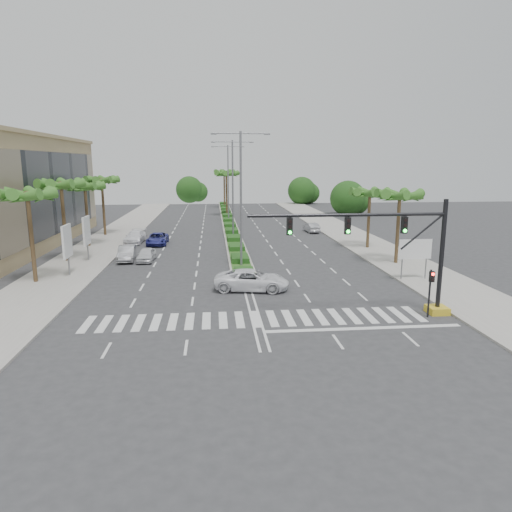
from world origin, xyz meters
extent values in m
plane|color=#333335|center=(0.00, 0.00, 0.00)|extent=(160.00, 160.00, 0.00)
cube|color=gray|center=(15.20, 20.00, 0.07)|extent=(6.00, 120.00, 0.15)
cube|color=gray|center=(-15.20, 20.00, 0.07)|extent=(6.00, 120.00, 0.15)
cube|color=gray|center=(0.00, 45.00, 0.10)|extent=(2.20, 75.00, 0.20)
cube|color=#23581E|center=(0.00, 45.00, 0.22)|extent=(1.80, 75.00, 0.04)
cube|color=gold|center=(11.50, 0.00, 0.23)|extent=(1.20, 1.20, 0.45)
cylinder|color=black|center=(11.50, 0.00, 3.70)|extent=(0.28, 0.28, 7.00)
cylinder|color=black|center=(5.50, 0.00, 6.30)|extent=(12.00, 0.20, 0.20)
cylinder|color=black|center=(10.10, 0.00, 5.20)|extent=(2.53, 0.12, 2.15)
cube|color=black|center=(9.00, 0.00, 5.65)|extent=(0.32, 0.24, 1.00)
cylinder|color=#19E533|center=(9.00, -0.14, 5.33)|extent=(0.20, 0.06, 0.20)
cube|color=black|center=(5.50, 0.00, 5.65)|extent=(0.32, 0.24, 1.00)
cylinder|color=#19E533|center=(5.50, -0.14, 5.33)|extent=(0.20, 0.06, 0.20)
cube|color=black|center=(2.00, 0.00, 5.65)|extent=(0.32, 0.24, 1.00)
cylinder|color=#19E533|center=(2.00, -0.14, 5.33)|extent=(0.20, 0.06, 0.20)
cylinder|color=black|center=(10.60, -0.60, 1.50)|extent=(0.12, 0.12, 3.00)
cube|color=black|center=(10.60, -0.75, 2.60)|extent=(0.28, 0.22, 0.65)
cylinder|color=red|center=(10.60, -0.88, 2.78)|extent=(0.18, 0.05, 0.18)
cylinder|color=slate|center=(12.50, 8.00, 1.40)|extent=(0.10, 0.10, 2.80)
cylinder|color=slate|center=(14.50, 8.00, 1.40)|extent=(0.10, 0.10, 2.80)
cube|color=#0C6638|center=(13.50, 8.00, 2.60)|extent=(2.60, 0.08, 1.50)
cube|color=white|center=(13.50, 7.95, 2.60)|extent=(2.70, 0.02, 1.60)
cylinder|color=slate|center=(-14.50, 12.00, 1.40)|extent=(0.12, 0.12, 2.80)
cube|color=white|center=(-14.50, 12.00, 3.00)|extent=(0.18, 2.10, 2.70)
cube|color=#D8594C|center=(-14.50, 12.00, 3.00)|extent=(0.12, 2.00, 2.60)
cylinder|color=slate|center=(-14.50, 18.00, 1.40)|extent=(0.12, 0.12, 2.80)
cube|color=white|center=(-14.50, 18.00, 3.00)|extent=(0.18, 2.10, 2.70)
cube|color=#D8594C|center=(-14.50, 18.00, 3.00)|extent=(0.12, 2.00, 2.60)
cylinder|color=brown|center=(-16.50, 10.00, 3.50)|extent=(0.32, 0.32, 7.00)
sphere|color=brown|center=(-16.50, 10.00, 6.90)|extent=(0.70, 0.70, 0.70)
cone|color=#316821|center=(-15.40, 10.00, 6.80)|extent=(0.90, 3.62, 1.50)
cone|color=#316821|center=(-15.81, 10.86, 6.80)|extent=(3.39, 2.96, 1.50)
cone|color=#316821|center=(-16.74, 11.07, 6.80)|extent=(3.73, 1.68, 1.50)
cone|color=#316821|center=(-17.49, 10.48, 6.80)|extent=(2.38, 3.65, 1.50)
cone|color=#316821|center=(-17.49, 9.52, 6.80)|extent=(2.38, 3.65, 1.50)
cone|color=#316821|center=(-16.74, 8.93, 6.80)|extent=(3.73, 1.68, 1.50)
cone|color=#316821|center=(-15.81, 9.14, 6.80)|extent=(3.39, 2.96, 1.50)
cylinder|color=brown|center=(-16.50, 18.00, 3.70)|extent=(0.32, 0.32, 7.40)
sphere|color=brown|center=(-16.50, 18.00, 7.30)|extent=(0.70, 0.70, 0.70)
cone|color=#316821|center=(-15.40, 18.00, 7.20)|extent=(0.90, 3.62, 1.50)
cone|color=#316821|center=(-15.81, 18.86, 7.20)|extent=(3.39, 2.96, 1.50)
cone|color=#316821|center=(-16.74, 19.07, 7.20)|extent=(3.73, 1.68, 1.50)
cone|color=#316821|center=(-17.49, 18.48, 7.20)|extent=(2.38, 3.65, 1.50)
cone|color=#316821|center=(-17.49, 17.52, 7.20)|extent=(2.38, 3.65, 1.50)
cone|color=#316821|center=(-16.74, 16.93, 7.20)|extent=(3.73, 1.68, 1.50)
cone|color=#316821|center=(-15.81, 17.14, 7.20)|extent=(3.39, 2.96, 1.50)
cylinder|color=brown|center=(-16.50, 26.00, 3.40)|extent=(0.32, 0.32, 6.80)
sphere|color=brown|center=(-16.50, 26.00, 6.70)|extent=(0.70, 0.70, 0.70)
cone|color=#316821|center=(-15.40, 26.00, 6.60)|extent=(0.90, 3.62, 1.50)
cone|color=#316821|center=(-15.81, 26.86, 6.60)|extent=(3.39, 2.96, 1.50)
cone|color=#316821|center=(-16.74, 27.07, 6.60)|extent=(3.73, 1.68, 1.50)
cone|color=#316821|center=(-17.49, 26.48, 6.60)|extent=(2.38, 3.65, 1.50)
cone|color=#316821|center=(-17.49, 25.52, 6.60)|extent=(2.38, 3.65, 1.50)
cone|color=#316821|center=(-16.74, 24.93, 6.60)|extent=(3.73, 1.68, 1.50)
cone|color=#316821|center=(-15.81, 25.14, 6.60)|extent=(3.39, 2.96, 1.50)
cylinder|color=brown|center=(-16.50, 34.00, 3.60)|extent=(0.32, 0.32, 7.20)
sphere|color=brown|center=(-16.50, 34.00, 7.10)|extent=(0.70, 0.70, 0.70)
cone|color=#316821|center=(-15.40, 34.00, 7.00)|extent=(0.90, 3.62, 1.50)
cone|color=#316821|center=(-15.81, 34.86, 7.00)|extent=(3.39, 2.96, 1.50)
cone|color=#316821|center=(-16.74, 35.07, 7.00)|extent=(3.73, 1.68, 1.50)
cone|color=#316821|center=(-17.49, 34.48, 7.00)|extent=(2.38, 3.65, 1.50)
cone|color=#316821|center=(-17.49, 33.52, 7.00)|extent=(2.38, 3.65, 1.50)
cone|color=#316821|center=(-16.74, 32.93, 7.00)|extent=(3.73, 1.68, 1.50)
cone|color=#316821|center=(-15.81, 33.14, 7.00)|extent=(3.39, 2.96, 1.50)
cylinder|color=brown|center=(14.50, 14.00, 3.25)|extent=(0.32, 0.32, 6.50)
sphere|color=brown|center=(14.50, 14.00, 6.40)|extent=(0.70, 0.70, 0.70)
cone|color=#316821|center=(15.60, 14.00, 6.30)|extent=(0.90, 3.62, 1.50)
cone|color=#316821|center=(15.19, 14.86, 6.30)|extent=(3.39, 2.96, 1.50)
cone|color=#316821|center=(14.26, 15.07, 6.30)|extent=(3.73, 1.68, 1.50)
cone|color=#316821|center=(13.51, 14.48, 6.30)|extent=(2.38, 3.65, 1.50)
cone|color=#316821|center=(13.51, 13.52, 6.30)|extent=(2.38, 3.65, 1.50)
cone|color=#316821|center=(14.26, 12.93, 6.30)|extent=(3.73, 1.68, 1.50)
cone|color=#316821|center=(15.19, 13.14, 6.30)|extent=(3.39, 2.96, 1.50)
cylinder|color=brown|center=(14.50, 22.00, 3.10)|extent=(0.32, 0.32, 6.20)
sphere|color=brown|center=(14.50, 22.00, 6.10)|extent=(0.70, 0.70, 0.70)
cone|color=#316821|center=(15.60, 22.00, 6.00)|extent=(0.90, 3.62, 1.50)
cone|color=#316821|center=(15.19, 22.86, 6.00)|extent=(3.39, 2.96, 1.50)
cone|color=#316821|center=(14.26, 23.07, 6.00)|extent=(3.73, 1.68, 1.50)
cone|color=#316821|center=(13.51, 22.48, 6.00)|extent=(2.38, 3.65, 1.50)
cone|color=#316821|center=(13.51, 21.52, 6.00)|extent=(2.38, 3.65, 1.50)
cone|color=#316821|center=(14.26, 20.93, 6.00)|extent=(3.73, 1.68, 1.50)
cone|color=#316821|center=(15.19, 21.14, 6.00)|extent=(3.39, 2.96, 1.50)
cylinder|color=brown|center=(0.00, 55.00, 3.75)|extent=(0.32, 0.32, 7.50)
sphere|color=brown|center=(0.00, 55.00, 7.40)|extent=(0.70, 0.70, 0.70)
cone|color=#316821|center=(1.10, 55.00, 7.30)|extent=(0.90, 3.62, 1.50)
cone|color=#316821|center=(0.69, 55.86, 7.30)|extent=(3.39, 2.96, 1.50)
cone|color=#316821|center=(-0.24, 56.07, 7.30)|extent=(3.73, 1.68, 1.50)
cone|color=#316821|center=(-0.99, 55.48, 7.30)|extent=(2.38, 3.65, 1.50)
cone|color=#316821|center=(-0.99, 54.52, 7.30)|extent=(2.38, 3.65, 1.50)
cone|color=#316821|center=(-0.24, 53.93, 7.30)|extent=(3.73, 1.68, 1.50)
cone|color=#316821|center=(0.69, 54.14, 7.30)|extent=(3.39, 2.96, 1.50)
cylinder|color=brown|center=(0.00, 70.00, 3.75)|extent=(0.32, 0.32, 7.50)
sphere|color=brown|center=(0.00, 70.00, 7.40)|extent=(0.70, 0.70, 0.70)
cone|color=#316821|center=(1.10, 70.00, 7.30)|extent=(0.90, 3.62, 1.50)
cone|color=#316821|center=(0.69, 70.86, 7.30)|extent=(3.39, 2.96, 1.50)
cone|color=#316821|center=(-0.24, 71.07, 7.30)|extent=(3.73, 1.68, 1.50)
cone|color=#316821|center=(-0.99, 70.48, 7.30)|extent=(2.38, 3.65, 1.50)
cone|color=#316821|center=(-0.99, 69.52, 7.30)|extent=(2.38, 3.65, 1.50)
cone|color=#316821|center=(-0.24, 68.93, 7.30)|extent=(3.73, 1.68, 1.50)
cone|color=#316821|center=(0.69, 69.14, 7.30)|extent=(3.39, 2.96, 1.50)
cylinder|color=slate|center=(0.00, 14.00, 6.00)|extent=(0.20, 0.20, 12.00)
cylinder|color=slate|center=(-1.20, 14.00, 11.80)|extent=(2.40, 0.10, 0.10)
cylinder|color=slate|center=(1.20, 14.00, 11.80)|extent=(2.40, 0.10, 0.10)
cube|color=slate|center=(-2.30, 14.00, 11.75)|extent=(0.50, 0.25, 0.12)
cube|color=slate|center=(2.30, 14.00, 11.75)|extent=(0.50, 0.25, 0.12)
cylinder|color=slate|center=(0.00, 30.00, 6.00)|extent=(0.20, 0.20, 12.00)
cylinder|color=slate|center=(-1.20, 30.00, 11.80)|extent=(2.40, 0.10, 0.10)
cylinder|color=slate|center=(1.20, 30.00, 11.80)|extent=(2.40, 0.10, 0.10)
cube|color=slate|center=(-2.30, 30.00, 11.75)|extent=(0.50, 0.25, 0.12)
cube|color=slate|center=(2.30, 30.00, 11.75)|extent=(0.50, 0.25, 0.12)
cylinder|color=slate|center=(0.00, 46.00, 6.00)|extent=(0.20, 0.20, 12.00)
cylinder|color=slate|center=(-1.20, 46.00, 11.80)|extent=(2.40, 0.10, 0.10)
cylinder|color=slate|center=(1.20, 46.00, 11.80)|extent=(2.40, 0.10, 0.10)
cube|color=slate|center=(-2.30, 46.00, 11.75)|extent=(0.50, 0.25, 0.12)
cube|color=slate|center=(2.30, 46.00, 11.75)|extent=(0.50, 0.25, 0.12)
imported|color=silver|center=(-8.95, 17.57, 0.64)|extent=(1.68, 3.83, 1.28)
imported|color=#A0A0A4|center=(-10.90, 18.08, 0.72)|extent=(1.89, 4.46, 1.43)
imported|color=navy|center=(-8.95, 26.77, 0.67)|extent=(2.25, 4.86, 1.35)
imported|color=white|center=(-11.73, 28.30, 0.71)|extent=(2.33, 5.00, 1.41)
imported|color=white|center=(0.31, 6.48, 0.77)|extent=(5.87, 3.42, 1.54)
imported|color=#AAA9AE|center=(10.92, 34.61, 0.65)|extent=(1.73, 4.07, 1.30)
camera|label=1|loc=(-2.49, -26.29, 9.33)|focal=32.00mm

